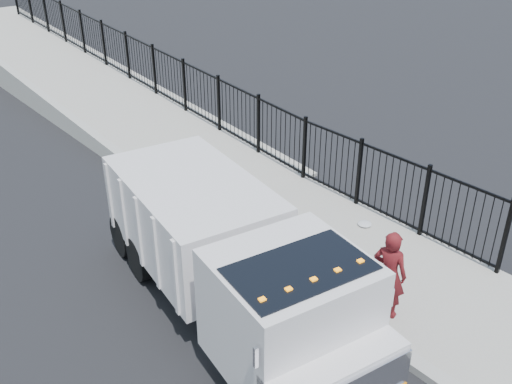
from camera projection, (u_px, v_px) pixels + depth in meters
ground at (315, 299)px, 11.72m from camera, size 120.00×120.00×0.00m
sidewalk at (453, 306)px, 11.43m from camera, size 3.55×12.00×0.12m
curb at (393, 349)px, 10.33m from camera, size 0.30×12.00×0.16m
ramp at (78, 91)px, 23.74m from camera, size 3.95×24.06×3.19m
iron_fence at (156, 86)px, 21.42m from camera, size 0.10×28.00×1.80m
truck at (232, 259)px, 10.53m from camera, size 3.41×7.63×2.52m
worker at (389, 274)px, 10.73m from camera, size 0.62×0.78×1.85m
debris at (365, 224)px, 14.03m from camera, size 0.35×0.35×0.09m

